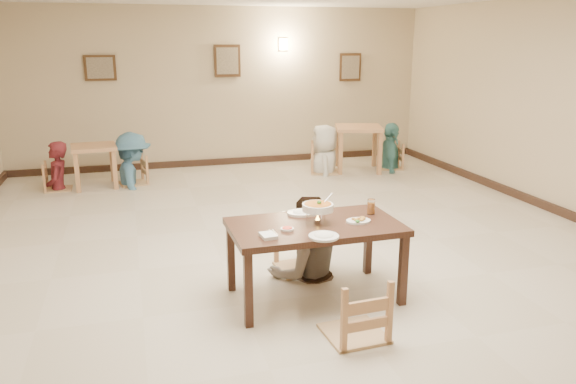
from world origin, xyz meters
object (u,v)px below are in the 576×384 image
object	(u,v)px
drink_glass	(371,207)
bg_diner_d	(392,123)
main_diner	(306,196)
bg_diner_c	(325,125)
chair_far	(300,225)
main_table	(315,232)
bg_table_right	(359,134)
bg_chair_lr	(132,157)
bg_chair_rl	(325,144)
bg_diner_b	(130,133)
bg_chair_rr	(391,144)
bg_diner_a	(54,142)
bg_table_left	(94,153)
bg_chair_ll	(56,164)
curry_warmer	(318,207)
chair_near	(356,279)

from	to	relation	value
drink_glass	bg_diner_d	distance (m)	5.40
main_diner	bg_diner_c	xyz separation A→B (m)	(1.75, 4.35, 0.04)
main_diner	chair_far	bearing A→B (deg)	-82.27
main_table	bg_diner_c	bearing A→B (deg)	68.65
chair_far	bg_table_right	size ratio (longest dim) A/B	0.97
chair_far	bg_chair_lr	distance (m)	4.62
bg_chair_rl	bg_diner_b	world-z (taller)	bg_diner_b
bg_chair_rr	bg_diner_d	distance (m)	0.41
bg_diner_a	bg_diner_b	xyz separation A→B (m)	(1.19, 0.06, 0.09)
bg_table_left	bg_diner_b	bearing A→B (deg)	1.65
bg_chair_ll	bg_table_left	bearing A→B (deg)	-86.32
bg_chair_lr	bg_diner_c	xyz separation A→B (m)	(3.43, -0.08, 0.42)
curry_warmer	bg_chair_rr	distance (m)	5.83
bg_table_right	bg_chair_rl	bearing A→B (deg)	-179.82
chair_far	bg_chair_rl	xyz separation A→B (m)	(1.77, 4.23, 0.02)
bg_diner_b	bg_table_right	bearing A→B (deg)	-98.47
main_diner	bg_diner_d	bearing A→B (deg)	-128.10
bg_chair_lr	bg_diner_b	size ratio (longest dim) A/B	0.53
bg_table_right	bg_chair_rl	distance (m)	0.68
main_diner	bg_chair_lr	distance (m)	4.76
main_diner	bg_chair_lr	bearing A→B (deg)	-71.98
bg_chair_rr	bg_diner_a	distance (m)	5.96
bg_table_right	bg_chair_rl	world-z (taller)	bg_chair_rl
chair_far	bg_diner_b	world-z (taller)	bg_diner_b
bg_diner_d	chair_far	bearing A→B (deg)	164.11
chair_far	main_diner	world-z (taller)	main_diner
bg_table_left	bg_diner_d	bearing A→B (deg)	-0.79
bg_table_right	bg_chair_ll	bearing A→B (deg)	179.84
bg_chair_lr	chair_far	bearing A→B (deg)	9.68
chair_near	bg_chair_rr	size ratio (longest dim) A/B	1.10
bg_chair_rl	bg_chair_rr	distance (m)	1.33
chair_near	bg_diner_d	distance (m)	6.47
chair_far	curry_warmer	size ratio (longest dim) A/B	3.13
bg_table_left	bg_diner_a	world-z (taller)	bg_diner_a
bg_chair_rr	bg_diner_d	bearing A→B (deg)	180.00
bg_chair_ll	drink_glass	bearing A→B (deg)	-145.36
main_table	bg_chair_rr	world-z (taller)	bg_chair_rr
curry_warmer	bg_table_left	bearing A→B (deg)	114.09
chair_far	bg_diner_a	world-z (taller)	bg_diner_a
drink_glass	chair_far	bearing A→B (deg)	135.45
chair_near	bg_table_right	size ratio (longest dim) A/B	0.99
bg_diner_a	chair_near	bearing A→B (deg)	28.81
drink_glass	bg_chair_rr	bearing A→B (deg)	61.89
main_table	bg_chair_lr	bearing A→B (deg)	106.90
bg_diner_b	main_table	bearing A→B (deg)	-169.67
bg_table_right	bg_diner_c	bearing A→B (deg)	-179.82
chair_far	bg_diner_d	distance (m)	5.25
chair_far	bg_chair_rr	world-z (taller)	chair_far
drink_glass	bg_chair_ll	bearing A→B (deg)	125.43
bg_chair_rl	bg_diner_a	bearing A→B (deg)	107.62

